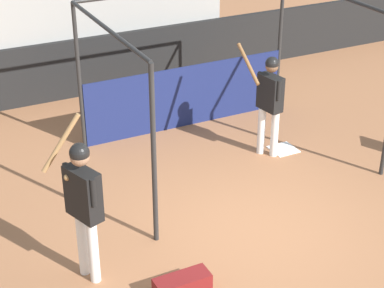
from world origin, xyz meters
TOP-DOWN VIEW (x-y plane):
  - ground_plane at (0.00, 0.00)m, footprint 60.00×60.00m
  - outfield_wall at (0.00, 5.89)m, footprint 24.00×0.12m
  - bleacher_section at (-0.00, 7.15)m, footprint 5.40×2.40m
  - batting_cage at (0.71, 3.08)m, footprint 4.12×3.21m
  - home_plate at (1.78, 1.91)m, footprint 0.44×0.44m
  - player_batter at (1.42, 1.91)m, footprint 0.51×0.86m
  - player_waiting at (-2.40, 0.11)m, footprint 0.57×0.71m
  - equipment_bag at (-1.50, -0.75)m, footprint 0.70×0.28m

SIDE VIEW (x-z plane):
  - ground_plane at x=0.00m, z-range 0.00..0.00m
  - home_plate at x=1.78m, z-range 0.00..0.02m
  - equipment_bag at x=-1.50m, z-range 0.00..0.28m
  - outfield_wall at x=0.00m, z-range 0.00..1.22m
  - player_batter at x=1.42m, z-range 0.13..2.04m
  - batting_cage at x=0.71m, z-range -0.22..2.42m
  - player_waiting at x=-2.40m, z-range 0.11..2.26m
  - bleacher_section at x=0.00m, z-range 0.00..2.50m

